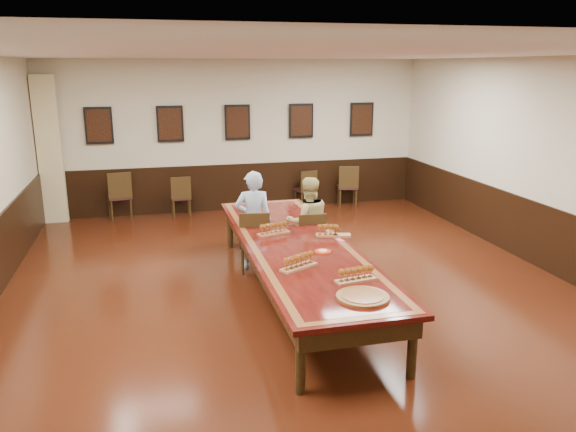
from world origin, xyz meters
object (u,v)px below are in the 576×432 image
object	(u,v)px
chair_woman	(309,240)
spare_chair_a	(119,195)
person_man	(254,220)
carved_platter	(363,297)
chair_man	(254,240)
spare_chair_c	(305,188)
conference_table	(297,253)
spare_chair_d	(347,185)
spare_chair_b	(181,196)
person_woman	(308,222)

from	to	relation	value
chair_woman	spare_chair_a	xyz separation A→B (m)	(-2.98, 3.75, 0.04)
person_man	carved_platter	xyz separation A→B (m)	(0.54, -3.16, 0.00)
chair_man	spare_chair_a	world-z (taller)	spare_chair_a
spare_chair_c	conference_table	size ratio (longest dim) A/B	0.17
spare_chair_a	spare_chair_d	xyz separation A→B (m)	(4.92, -0.09, -0.03)
spare_chair_b	spare_chair_d	bearing A→B (deg)	178.83
spare_chair_d	person_woman	xyz separation A→B (m)	(-1.94, -3.56, 0.24)
spare_chair_a	spare_chair_d	world-z (taller)	spare_chair_a
person_woman	chair_woman	bearing A→B (deg)	90.00
spare_chair_a	conference_table	distance (m)	5.40
person_man	spare_chair_b	bearing A→B (deg)	-67.54
chair_woman	carved_platter	distance (m)	3.02
spare_chair_c	spare_chair_a	bearing A→B (deg)	-10.54
spare_chair_c	carved_platter	distance (m)	6.87
spare_chair_c	person_man	bearing A→B (deg)	52.29
spare_chair_b	person_man	bearing A→B (deg)	103.18
spare_chair_b	spare_chair_c	xyz separation A→B (m)	(2.73, 0.11, -0.01)
spare_chair_b	person_man	xyz separation A→B (m)	(0.90, -3.47, 0.34)
chair_man	spare_chair_b	bearing A→B (deg)	-68.15
spare_chair_b	spare_chair_d	world-z (taller)	spare_chair_d
spare_chair_b	conference_table	distance (m)	4.84
chair_man	conference_table	world-z (taller)	chair_man
chair_man	chair_woman	distance (m)	0.86
spare_chair_a	spare_chair_c	bearing A→B (deg)	169.36
chair_woman	person_man	size ratio (longest dim) A/B	0.59
spare_chair_a	carved_platter	size ratio (longest dim) A/B	1.46
spare_chair_a	carved_platter	bearing A→B (deg)	100.99
spare_chair_a	spare_chair_b	distance (m)	1.24
spare_chair_c	spare_chair_d	world-z (taller)	spare_chair_d
spare_chair_a	spare_chair_b	xyz separation A→B (m)	(1.24, -0.10, -0.06)
spare_chair_b	chair_woman	bearing A→B (deg)	114.15
chair_woman	conference_table	world-z (taller)	chair_woman
chair_man	spare_chair_d	size ratio (longest dim) A/B	1.04
spare_chair_d	person_woman	distance (m)	4.06
chair_man	chair_woman	world-z (taller)	chair_man
spare_chair_c	person_woman	bearing A→B (deg)	64.28
person_woman	carved_platter	world-z (taller)	person_woman
spare_chair_b	person_woman	size ratio (longest dim) A/B	0.61
person_woman	carved_platter	bearing A→B (deg)	86.42
carved_platter	chair_man	bearing A→B (deg)	100.35
spare_chair_c	person_man	size ratio (longest dim) A/B	0.55
spare_chair_c	person_woman	distance (m)	3.80
chair_woman	spare_chair_a	distance (m)	4.79
chair_man	spare_chair_a	distance (m)	4.24
chair_man	chair_woman	xyz separation A→B (m)	(0.85, -0.07, -0.03)
spare_chair_a	chair_woman	bearing A→B (deg)	117.75
carved_platter	spare_chair_d	bearing A→B (deg)	71.39
conference_table	person_man	bearing A→B (deg)	106.99
person_man	conference_table	xyz separation A→B (m)	(0.37, -1.20, -0.16)
spare_chair_a	person_man	bearing A→B (deg)	110.19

